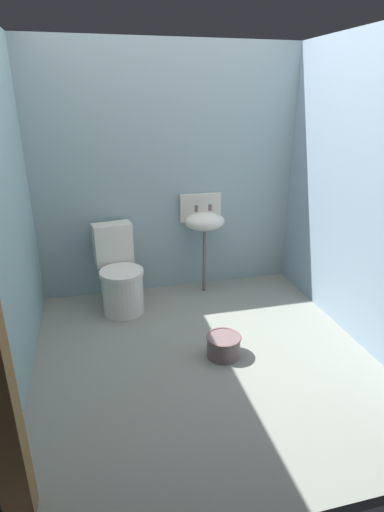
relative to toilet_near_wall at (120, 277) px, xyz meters
name	(u,v)px	position (x,y,z in m)	size (l,w,h in m)	color
ground_plane	(201,355)	(0.56, -0.89, -0.36)	(2.98, 2.87, 0.08)	gray
wall_back	(168,174)	(0.56, 0.40, 0.87)	(2.98, 0.10, 2.37)	#8AA1A8
wall_right	(363,193)	(1.89, -0.79, 0.87)	(0.10, 2.67, 2.37)	#8299AE
toilet_near_wall	(120,277)	(0.00, 0.00, 0.00)	(0.47, 0.64, 0.78)	silver
sink	(204,220)	(0.87, 0.19, 0.43)	(0.42, 0.35, 0.99)	#6D5759
bucket	(223,345)	(0.71, -0.98, -0.23)	(0.28, 0.28, 0.18)	#6D5759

